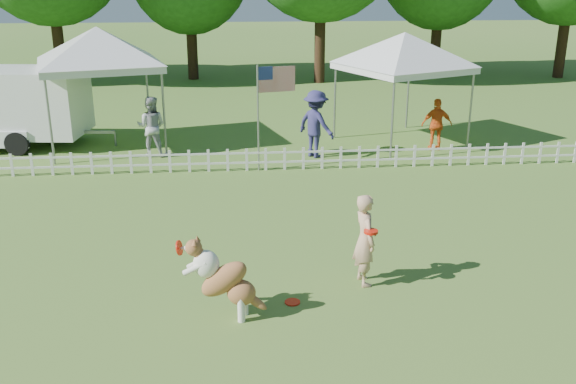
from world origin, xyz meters
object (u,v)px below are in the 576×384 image
at_px(canopy_tent_right, 402,90).
at_px(cargo_trailer, 11,107).
at_px(canopy_tent_left, 102,89).
at_px(flag_pole, 258,119).
at_px(spectator_a, 151,126).
at_px(spectator_c, 437,125).
at_px(dog, 225,279).
at_px(handler, 365,240).
at_px(spectator_b, 316,124).
at_px(frisbee_on_turf, 292,302).

height_order(canopy_tent_right, cargo_trailer, canopy_tent_right).
xyz_separation_m(canopy_tent_left, cargo_trailer, (-2.75, 0.29, -0.54)).
distance_m(cargo_trailer, flag_pole, 7.90).
xyz_separation_m(canopy_tent_right, spectator_a, (-7.37, -0.92, -0.76)).
xyz_separation_m(canopy_tent_right, spectator_c, (0.84, -0.96, -0.86)).
height_order(dog, canopy_tent_right, canopy_tent_right).
relative_size(handler, spectator_c, 1.04).
xyz_separation_m(dog, flag_pole, (0.80, 7.56, 0.76)).
height_order(spectator_a, spectator_c, spectator_a).
xyz_separation_m(cargo_trailer, spectator_a, (4.27, -1.52, -0.32)).
bearing_deg(spectator_c, dog, 60.09).
relative_size(handler, canopy_tent_right, 0.49).
bearing_deg(spectator_c, spectator_b, 10.20).
relative_size(frisbee_on_turf, canopy_tent_left, 0.07).
bearing_deg(spectator_a, cargo_trailer, -11.18).
height_order(canopy_tent_left, canopy_tent_right, canopy_tent_left).
bearing_deg(cargo_trailer, spectator_b, -6.70).
bearing_deg(spectator_a, spectator_b, -177.23).
height_order(frisbee_on_turf, spectator_b, spectator_b).
distance_m(dog, canopy_tent_right, 11.46).
distance_m(canopy_tent_right, spectator_c, 1.54).
bearing_deg(cargo_trailer, flag_pole, -17.95).
height_order(frisbee_on_turf, canopy_tent_left, canopy_tent_left).
distance_m(handler, frisbee_on_turf, 1.60).
bearing_deg(canopy_tent_right, spectator_b, -177.72).
bearing_deg(spectator_b, frisbee_on_turf, 129.62).
xyz_separation_m(frisbee_on_turf, spectator_c, (5.03, 8.86, 0.75)).
xyz_separation_m(handler, canopy_tent_right, (2.93, 9.22, 0.83)).
height_order(handler, canopy_tent_left, canopy_tent_left).
bearing_deg(spectator_b, canopy_tent_left, 33.72).
xyz_separation_m(frisbee_on_turf, canopy_tent_left, (-4.71, 10.13, 1.70)).
xyz_separation_m(handler, dog, (-2.30, -0.93, -0.16)).
xyz_separation_m(dog, spectator_c, (6.07, 9.19, 0.13)).
relative_size(spectator_a, spectator_b, 0.91).
bearing_deg(handler, flag_pole, 4.38).
bearing_deg(cargo_trailer, handler, -42.51).
relative_size(canopy_tent_right, cargo_trailer, 0.61).
distance_m(flag_pole, spectator_a, 3.43).
bearing_deg(flag_pole, frisbee_on_turf, -100.76).
height_order(frisbee_on_turf, canopy_tent_right, canopy_tent_right).
bearing_deg(canopy_tent_right, frisbee_on_turf, -137.34).
distance_m(frisbee_on_turf, spectator_c, 10.21).
relative_size(handler, canopy_tent_left, 0.46).
relative_size(canopy_tent_right, spectator_a, 1.89).
bearing_deg(canopy_tent_left, handler, -73.37).
relative_size(cargo_trailer, spectator_a, 3.11).
bearing_deg(spectator_b, spectator_c, -124.15).
xyz_separation_m(canopy_tent_right, flag_pole, (-4.42, -2.59, -0.23)).
relative_size(frisbee_on_turf, spectator_c, 0.16).
distance_m(frisbee_on_turf, canopy_tent_right, 10.79).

